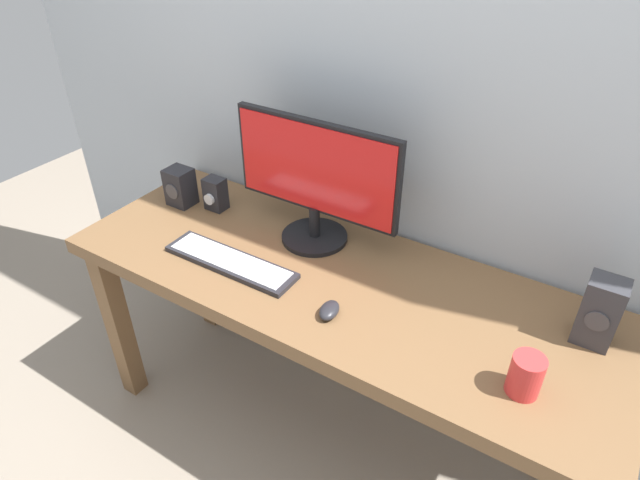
{
  "coord_description": "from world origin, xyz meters",
  "views": [
    {
      "loc": [
        0.66,
        -1.13,
        1.8
      ],
      "look_at": [
        -0.05,
        0.0,
        0.89
      ],
      "focal_mm": 30.35,
      "sensor_mm": 36.0,
      "label": 1
    }
  ],
  "objects_px": {
    "mouse": "(329,310)",
    "speaker_right": "(600,312)",
    "monitor": "(316,178)",
    "coffee_mug": "(526,375)",
    "speaker_left": "(180,187)",
    "keyboard_primary": "(230,262)",
    "audio_controller": "(215,194)",
    "desk": "(333,302)"
  },
  "relations": [
    {
      "from": "monitor",
      "to": "mouse",
      "type": "bearing_deg",
      "value": -51.94
    },
    {
      "from": "speaker_right",
      "to": "audio_controller",
      "type": "bearing_deg",
      "value": -179.42
    },
    {
      "from": "desk",
      "to": "mouse",
      "type": "xyz_separation_m",
      "value": [
        0.08,
        -0.15,
        0.12
      ]
    },
    {
      "from": "mouse",
      "to": "coffee_mug",
      "type": "xyz_separation_m",
      "value": [
        0.53,
        0.02,
        0.04
      ]
    },
    {
      "from": "speaker_right",
      "to": "coffee_mug",
      "type": "height_order",
      "value": "speaker_right"
    },
    {
      "from": "desk",
      "to": "audio_controller",
      "type": "bearing_deg",
      "value": 168.14
    },
    {
      "from": "keyboard_primary",
      "to": "desk",
      "type": "bearing_deg",
      "value": 20.86
    },
    {
      "from": "speaker_left",
      "to": "coffee_mug",
      "type": "height_order",
      "value": "speaker_left"
    },
    {
      "from": "coffee_mug",
      "to": "speaker_right",
      "type": "bearing_deg",
      "value": 68.44
    },
    {
      "from": "mouse",
      "to": "desk",
      "type": "bearing_deg",
      "value": 107.55
    },
    {
      "from": "desk",
      "to": "audio_controller",
      "type": "distance_m",
      "value": 0.61
    },
    {
      "from": "audio_controller",
      "to": "monitor",
      "type": "bearing_deg",
      "value": 4.48
    },
    {
      "from": "mouse",
      "to": "coffee_mug",
      "type": "distance_m",
      "value": 0.53
    },
    {
      "from": "monitor",
      "to": "audio_controller",
      "type": "xyz_separation_m",
      "value": [
        -0.41,
        -0.03,
        -0.17
      ]
    },
    {
      "from": "keyboard_primary",
      "to": "speaker_right",
      "type": "relative_size",
      "value": 2.33
    },
    {
      "from": "audio_controller",
      "to": "keyboard_primary",
      "type": "bearing_deg",
      "value": -41.99
    },
    {
      "from": "speaker_right",
      "to": "coffee_mug",
      "type": "bearing_deg",
      "value": -111.56
    },
    {
      "from": "monitor",
      "to": "speaker_right",
      "type": "xyz_separation_m",
      "value": [
        0.88,
        -0.02,
        -0.13
      ]
    },
    {
      "from": "desk",
      "to": "audio_controller",
      "type": "xyz_separation_m",
      "value": [
        -0.58,
        0.12,
        0.16
      ]
    },
    {
      "from": "desk",
      "to": "speaker_left",
      "type": "distance_m",
      "value": 0.73
    },
    {
      "from": "desk",
      "to": "coffee_mug",
      "type": "bearing_deg",
      "value": -12.72
    },
    {
      "from": "speaker_left",
      "to": "speaker_right",
      "type": "bearing_deg",
      "value": 2.17
    },
    {
      "from": "audio_controller",
      "to": "coffee_mug",
      "type": "distance_m",
      "value": 1.21
    },
    {
      "from": "mouse",
      "to": "speaker_right",
      "type": "distance_m",
      "value": 0.71
    },
    {
      "from": "speaker_left",
      "to": "monitor",
      "type": "bearing_deg",
      "value": 7.65
    },
    {
      "from": "mouse",
      "to": "speaker_right",
      "type": "bearing_deg",
      "value": 14.65
    },
    {
      "from": "desk",
      "to": "coffee_mug",
      "type": "distance_m",
      "value": 0.64
    },
    {
      "from": "mouse",
      "to": "speaker_left",
      "type": "bearing_deg",
      "value": 153.94
    },
    {
      "from": "monitor",
      "to": "speaker_left",
      "type": "height_order",
      "value": "monitor"
    },
    {
      "from": "mouse",
      "to": "audio_controller",
      "type": "distance_m",
      "value": 0.71
    },
    {
      "from": "keyboard_primary",
      "to": "mouse",
      "type": "relative_size",
      "value": 5.49
    },
    {
      "from": "speaker_right",
      "to": "audio_controller",
      "type": "relative_size",
      "value": 1.61
    },
    {
      "from": "keyboard_primary",
      "to": "speaker_right",
      "type": "bearing_deg",
      "value": 13.79
    },
    {
      "from": "monitor",
      "to": "mouse",
      "type": "xyz_separation_m",
      "value": [
        0.24,
        -0.31,
        -0.21
      ]
    },
    {
      "from": "monitor",
      "to": "mouse",
      "type": "height_order",
      "value": "monitor"
    },
    {
      "from": "mouse",
      "to": "speaker_left",
      "type": "relative_size",
      "value": 0.59
    },
    {
      "from": "keyboard_primary",
      "to": "coffee_mug",
      "type": "xyz_separation_m",
      "value": [
        0.92,
        -0.02,
        0.04
      ]
    },
    {
      "from": "desk",
      "to": "mouse",
      "type": "height_order",
      "value": "mouse"
    },
    {
      "from": "mouse",
      "to": "audio_controller",
      "type": "xyz_separation_m",
      "value": [
        -0.65,
        0.27,
        0.04
      ]
    },
    {
      "from": "speaker_right",
      "to": "audio_controller",
      "type": "distance_m",
      "value": 1.29
    },
    {
      "from": "monitor",
      "to": "coffee_mug",
      "type": "distance_m",
      "value": 0.84
    },
    {
      "from": "mouse",
      "to": "coffee_mug",
      "type": "bearing_deg",
      "value": -7.88
    }
  ]
}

